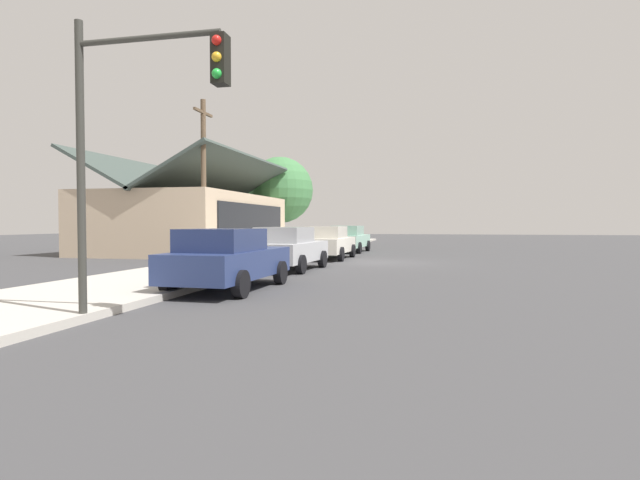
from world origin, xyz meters
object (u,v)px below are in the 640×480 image
Objects in this scene: car_silver at (288,248)px; fire_hydrant_red at (288,250)px; car_navy at (228,259)px; utility_pole_wooden at (204,176)px; traffic_light_main at (135,118)px; car_ivory at (329,242)px; car_seafoam at (349,239)px; shade_tree at (280,190)px.

fire_hydrant_red is (4.41, 1.30, -0.32)m from car_silver.
car_navy is 0.62× the size of utility_pole_wooden.
traffic_light_main is at bearing -174.62° from car_silver.
car_ivory is 2.30m from fire_hydrant_red.
car_ivory is 1.04× the size of car_seafoam.
utility_pole_wooden is at bearing 147.75° from car_seafoam.
utility_pole_wooden reaches higher than fire_hydrant_red.
traffic_light_main is at bearing -158.58° from utility_pole_wooden.
car_navy is 5.72m from car_silver.
utility_pole_wooden reaches higher than shade_tree.
fire_hydrant_red is at bearing 19.84° from car_silver.
utility_pole_wooden reaches higher than traffic_light_main.
car_ivory reaches higher than fire_hydrant_red.
car_silver is 0.66× the size of shade_tree.
utility_pole_wooden reaches higher than car_silver.
car_navy is 1.00× the size of car_seafoam.
car_navy is at bearing -165.84° from shade_tree.
shade_tree is at bearing 15.61° from car_navy.
utility_pole_wooden is at bearing 30.04° from car_navy.
car_navy is 11.75m from car_ivory.
utility_pole_wooden reaches higher than car_seafoam.
car_seafoam is (17.77, -0.21, -0.00)m from car_navy.
utility_pole_wooden is (-7.94, 5.57, 3.11)m from car_seafoam.
utility_pole_wooden is at bearing 110.05° from car_ivory.
car_seafoam is at bearing -137.53° from shade_tree.
fire_hydrant_red is (10.13, 1.36, -0.32)m from car_navy.
utility_pole_wooden is at bearing 55.61° from car_silver.
car_seafoam is 0.68× the size of shade_tree.
car_ivory is 0.71× the size of shade_tree.
car_seafoam is 10.19m from shade_tree.
car_navy is at bearing -151.41° from utility_pole_wooden.
traffic_light_main is 15.51m from utility_pole_wooden.
shade_tree is 15.97m from fire_hydrant_red.
car_silver and car_seafoam have the same top height.
car_seafoam reaches higher than fire_hydrant_red.
shade_tree reaches higher than car_ivory.
car_navy reaches higher than fire_hydrant_red.
shade_tree reaches higher than traffic_light_main.
car_silver reaches higher than fire_hydrant_red.
car_ivory is at bearing -176.97° from car_seafoam.
shade_tree is at bearing 12.58° from traffic_light_main.
car_silver is 12.06m from car_seafoam.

